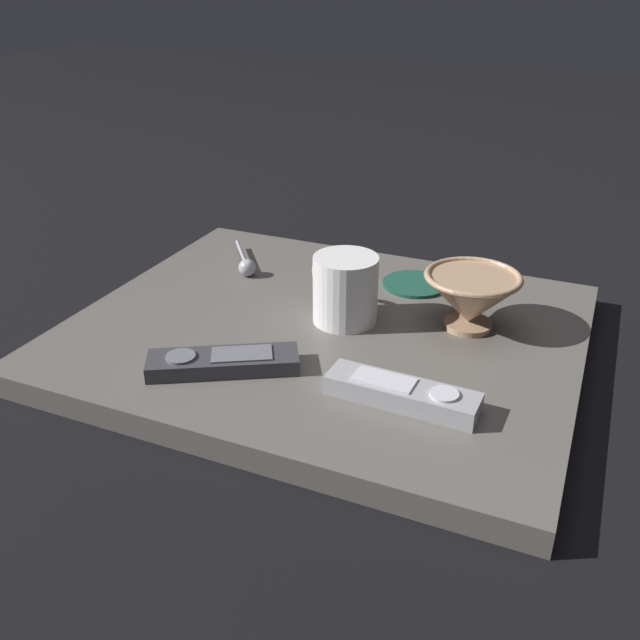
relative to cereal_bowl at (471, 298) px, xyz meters
name	(u,v)px	position (x,y,z in m)	size (l,w,h in m)	color
ground_plane	(325,345)	(0.07, -0.18, -0.08)	(6.00, 6.00, 0.00)	black
table	(325,335)	(0.07, -0.18, -0.06)	(0.55, 0.67, 0.03)	#5B5651
cereal_bowl	(471,298)	(0.00, 0.00, 0.00)	(0.13, 0.13, 0.08)	tan
coffee_mug	(345,289)	(0.05, -0.16, 0.00)	(0.09, 0.11, 0.09)	white
teaspoon	(246,265)	(-0.04, -0.36, -0.03)	(0.11, 0.09, 0.03)	#A3A5B2
tv_remote_near	(402,393)	(0.21, -0.03, -0.03)	(0.05, 0.17, 0.03)	#9E9EA3
tv_remote_far	(223,362)	(0.23, -0.25, -0.03)	(0.13, 0.18, 0.02)	#38383D
drink_coaster	(414,284)	(-0.10, -0.10, -0.04)	(0.10, 0.10, 0.01)	#194738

